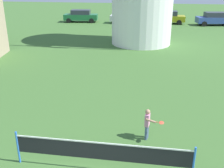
# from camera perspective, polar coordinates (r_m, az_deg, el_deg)

# --- Properties ---
(tennis_net) EXTENTS (5.29, 0.06, 1.10)m
(tennis_net) POSITION_cam_1_polar(r_m,az_deg,el_deg) (8.05, -2.22, -14.13)
(tennis_net) COLOR blue
(tennis_net) RESTS_ON ground_plane
(player_far) EXTENTS (0.68, 0.59, 1.16)m
(player_far) POSITION_cam_1_polar(r_m,az_deg,el_deg) (9.59, 7.65, -8.12)
(player_far) COLOR slate
(player_far) RESTS_ON ground_plane
(parked_car_green) EXTENTS (4.48, 2.26, 1.56)m
(parked_car_green) POSITION_cam_1_polar(r_m,az_deg,el_deg) (36.27, -6.63, 14.22)
(parked_car_green) COLOR #1E6638
(parked_car_green) RESTS_ON ground_plane
(parked_car_silver) EXTENTS (3.98, 1.91, 1.56)m
(parked_car_silver) POSITION_cam_1_polar(r_m,az_deg,el_deg) (35.02, 3.01, 14.07)
(parked_car_silver) COLOR silver
(parked_car_silver) RESTS_ON ground_plane
(parked_car_mustard) EXTENTS (4.46, 1.90, 1.56)m
(parked_car_mustard) POSITION_cam_1_polar(r_m,az_deg,el_deg) (35.46, 11.57, 13.77)
(parked_car_mustard) COLOR #999919
(parked_car_mustard) RESTS_ON ground_plane
(parked_car_blue) EXTENTS (4.50, 2.37, 1.56)m
(parked_car_blue) POSITION_cam_1_polar(r_m,az_deg,el_deg) (35.69, 21.01, 12.86)
(parked_car_blue) COLOR #334C99
(parked_car_blue) RESTS_ON ground_plane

